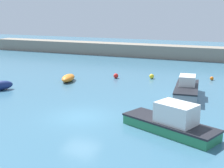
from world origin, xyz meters
TOP-DOWN VIEW (x-y plane):
  - ground_plane at (0.00, 0.00)m, footprint 120.00×120.00m
  - harbor_breakwater at (0.00, 30.00)m, footprint 66.24×3.12m
  - motorboat_with_cabin at (6.57, -0.48)m, footprint 6.45×4.17m
  - dinghy_near_pier at (-10.59, 3.83)m, footprint 2.16×2.39m
  - open_tender_yellow at (-6.56, 9.49)m, footprint 1.77×2.92m
  - cabin_cruiser_white at (6.06, 8.07)m, footprint 2.53×5.93m
  - mooring_buoy_yellow at (1.25, 14.19)m, footprint 0.52×0.52m
  - mooring_buoy_red at (-2.48, 12.90)m, footprint 0.54×0.54m
  - mooring_buoy_orange at (7.46, 15.96)m, footprint 0.39×0.39m

SIDE VIEW (x-z plane):
  - ground_plane at x=0.00m, z-range -0.20..0.00m
  - mooring_buoy_orange at x=7.46m, z-range 0.00..0.39m
  - mooring_buoy_yellow at x=1.25m, z-range 0.00..0.52m
  - mooring_buoy_red at x=-2.48m, z-range 0.00..0.54m
  - open_tender_yellow at x=-6.56m, z-range 0.00..0.73m
  - dinghy_near_pier at x=-10.59m, z-range 0.00..0.89m
  - cabin_cruiser_white at x=6.06m, z-range -0.26..1.59m
  - motorboat_with_cabin at x=6.57m, z-range -0.27..1.67m
  - harbor_breakwater at x=0.00m, z-range 0.00..2.00m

